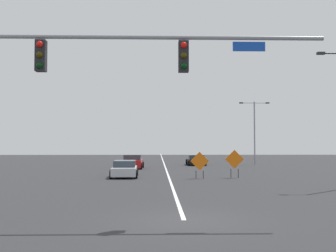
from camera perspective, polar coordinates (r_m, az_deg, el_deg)
ground at (r=14.19m, az=2.19°, el=-12.68°), size 168.42×168.42×0.00m
road_centre_stripe at (r=60.78m, az=-0.65°, el=-4.83°), size 0.16×93.57×0.01m
traffic_signal_assembly at (r=14.62m, az=-16.17°, el=7.42°), size 14.36×0.44×6.67m
street_lamp_near_left at (r=51.49m, az=11.67°, el=-0.14°), size 3.64×0.24×7.62m
construction_sign_right_lane at (r=31.83m, az=9.02°, el=-4.63°), size 1.40×0.13×2.08m
construction_sign_left_shoulder at (r=30.82m, az=4.31°, el=-4.90°), size 1.36×0.16×1.95m
car_black_passing at (r=50.12m, az=3.80°, el=-4.68°), size 2.20×4.15×1.22m
car_red_far at (r=43.47m, az=-4.82°, el=-4.91°), size 2.24×4.41×1.41m
car_silver_distant at (r=32.38m, az=-5.91°, el=-5.84°), size 2.12×4.50×1.26m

